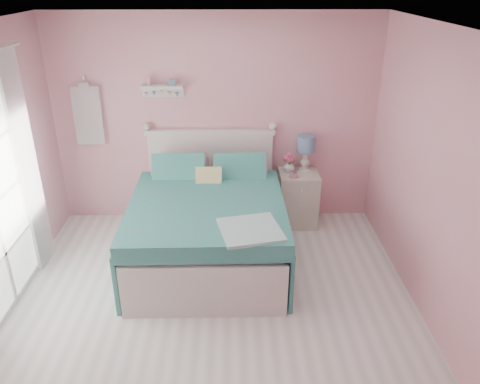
{
  "coord_description": "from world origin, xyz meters",
  "views": [
    {
      "loc": [
        0.19,
        -3.38,
        2.98
      ],
      "look_at": [
        0.28,
        1.2,
        0.82
      ],
      "focal_mm": 35.0,
      "sensor_mm": 36.0,
      "label": 1
    }
  ],
  "objects_px": {
    "table_lamp": "(306,147)",
    "teacup": "(294,174)",
    "bed": "(208,226)",
    "vase": "(289,166)",
    "nightstand": "(298,198)"
  },
  "relations": [
    {
      "from": "table_lamp",
      "to": "teacup",
      "type": "xyz_separation_m",
      "value": [
        -0.17,
        -0.22,
        -0.28
      ]
    },
    {
      "from": "bed",
      "to": "vase",
      "type": "xyz_separation_m",
      "value": [
        0.99,
        0.85,
        0.37
      ]
    },
    {
      "from": "nightstand",
      "to": "table_lamp",
      "type": "xyz_separation_m",
      "value": [
        0.08,
        0.1,
        0.67
      ]
    },
    {
      "from": "teacup",
      "to": "bed",
      "type": "bearing_deg",
      "value": -147.02
    },
    {
      "from": "bed",
      "to": "teacup",
      "type": "bearing_deg",
      "value": 32.44
    },
    {
      "from": "bed",
      "to": "table_lamp",
      "type": "height_order",
      "value": "bed"
    },
    {
      "from": "bed",
      "to": "table_lamp",
      "type": "bearing_deg",
      "value": 36.18
    },
    {
      "from": "nightstand",
      "to": "teacup",
      "type": "xyz_separation_m",
      "value": [
        -0.09,
        -0.12,
        0.39
      ]
    },
    {
      "from": "bed",
      "to": "table_lamp",
      "type": "relative_size",
      "value": 4.61
    },
    {
      "from": "table_lamp",
      "to": "bed",
      "type": "bearing_deg",
      "value": -143.28
    },
    {
      "from": "bed",
      "to": "vase",
      "type": "height_order",
      "value": "bed"
    },
    {
      "from": "bed",
      "to": "vase",
      "type": "relative_size",
      "value": 14.46
    },
    {
      "from": "teacup",
      "to": "vase",
      "type": "bearing_deg",
      "value": 102.33
    },
    {
      "from": "table_lamp",
      "to": "nightstand",
      "type": "bearing_deg",
      "value": -128.78
    },
    {
      "from": "nightstand",
      "to": "vase",
      "type": "xyz_separation_m",
      "value": [
        -0.12,
        0.06,
        0.42
      ]
    }
  ]
}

